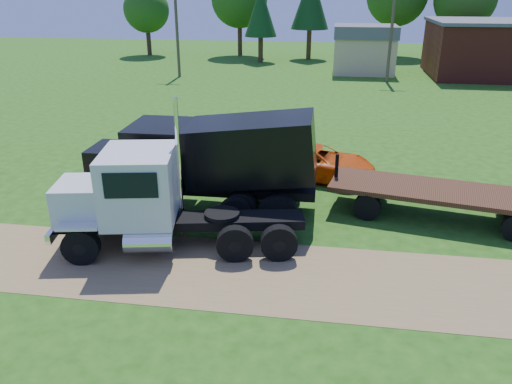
# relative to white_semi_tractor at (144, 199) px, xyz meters

# --- Properties ---
(ground) EXTENTS (140.00, 140.00, 0.00)m
(ground) POSITION_rel_white_semi_tractor_xyz_m (5.07, -1.32, -1.73)
(ground) COLOR #214D10
(ground) RESTS_ON ground
(dirt_track) EXTENTS (120.00, 4.20, 0.01)m
(dirt_track) POSITION_rel_white_semi_tractor_xyz_m (5.07, -1.32, -1.72)
(dirt_track) COLOR olive
(dirt_track) RESTS_ON ground
(white_semi_tractor) EXTENTS (8.57, 4.16, 5.06)m
(white_semi_tractor) POSITION_rel_white_semi_tractor_xyz_m (0.00, 0.00, 0.00)
(white_semi_tractor) COLOR black
(white_semi_tractor) RESTS_ON ground
(black_dump_truck) EXTENTS (9.17, 2.93, 3.96)m
(black_dump_truck) POSITION_rel_white_semi_tractor_xyz_m (1.47, 3.35, 0.45)
(black_dump_truck) COLOR black
(black_dump_truck) RESTS_ON ground
(orange_pickup) EXTENTS (5.84, 3.68, 1.50)m
(orange_pickup) POSITION_rel_white_semi_tractor_xyz_m (5.52, 7.58, -0.98)
(orange_pickup) COLOR #E4520A
(orange_pickup) RESTS_ON ground
(flatbed_trailer) EXTENTS (8.67, 4.08, 2.14)m
(flatbed_trailer) POSITION_rel_white_semi_tractor_xyz_m (10.39, 3.82, -0.81)
(flatbed_trailer) COLOR #391C12
(flatbed_trailer) RESTS_ON ground
(spectator_b) EXTENTS (1.05, 0.86, 1.98)m
(spectator_b) POSITION_rel_white_semi_tractor_xyz_m (2.08, 8.15, -0.74)
(spectator_b) COLOR #999999
(spectator_b) RESTS_ON ground
(brick_building) EXTENTS (15.40, 10.40, 5.30)m
(brick_building) POSITION_rel_white_semi_tractor_xyz_m (23.07, 38.68, 0.93)
(brick_building) COLOR maroon
(brick_building) RESTS_ON ground
(tan_shed) EXTENTS (6.20, 5.40, 4.70)m
(tan_shed) POSITION_rel_white_semi_tractor_xyz_m (9.07, 38.68, 0.70)
(tan_shed) COLOR tan
(tan_shed) RESTS_ON ground
(utility_poles) EXTENTS (42.20, 0.28, 9.00)m
(utility_poles) POSITION_rel_white_semi_tractor_xyz_m (11.07, 33.68, 2.99)
(utility_poles) COLOR #4D3C2C
(utility_poles) RESTS_ON ground
(tree_row) EXTENTS (58.64, 13.35, 11.00)m
(tree_row) POSITION_rel_white_semi_tractor_xyz_m (10.95, 49.43, 5.06)
(tree_row) COLOR #332414
(tree_row) RESTS_ON ground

